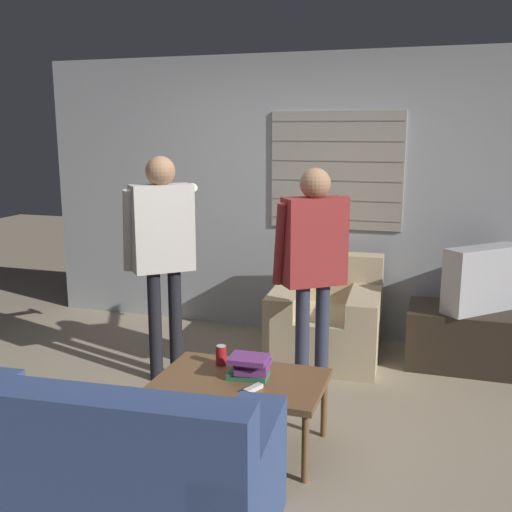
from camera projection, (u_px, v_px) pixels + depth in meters
The scene contains 12 objects.
ground_plane at pixel (233, 428), 3.84m from camera, with size 16.00×16.00×0.00m, color gray.
wall_back at pixel (307, 197), 5.47m from camera, with size 5.20×0.08×2.55m.
couch_blue at pixel (86, 476), 2.75m from camera, with size 1.76×0.94×0.85m.
armchair_beige at pixel (327, 319), 5.03m from camera, with size 0.93×0.95×0.83m.
coffee_table at pixel (241, 384), 3.55m from camera, with size 0.98×0.61×0.44m.
tv_stand at pixel (478, 339), 4.80m from camera, with size 1.10×0.56×0.48m.
tv at pixel (482, 279), 4.70m from camera, with size 0.62×0.62×0.51m.
person_left_standing at pixel (162, 240), 4.42m from camera, with size 0.52×0.82×1.70m.
person_right_standing at pixel (313, 253), 4.17m from camera, with size 0.53×0.84×1.63m.
book_stack at pixel (250, 367), 3.53m from camera, with size 0.25×0.21×0.14m.
soda_can at pixel (221, 355), 3.73m from camera, with size 0.07×0.07×0.13m.
spare_remote at pixel (253, 388), 3.37m from camera, with size 0.09×0.13×0.02m.
Camera 1 is at (1.20, -3.33, 1.87)m, focal length 42.00 mm.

